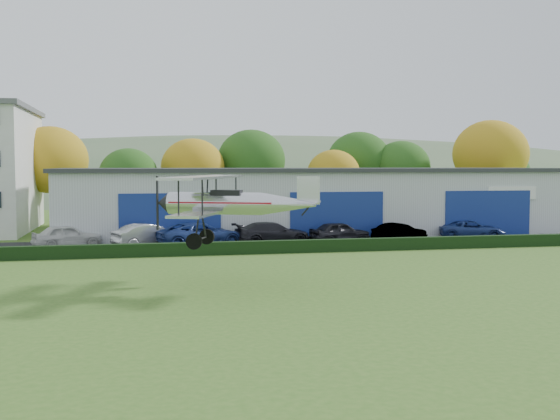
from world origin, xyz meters
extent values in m
plane|color=#3A641F|center=(0.00, 0.00, 0.00)|extent=(300.00, 300.00, 0.00)
cube|color=black|center=(3.00, 21.00, 0.03)|extent=(48.00, 9.00, 0.05)
cube|color=black|center=(3.00, 16.20, 0.40)|extent=(46.00, 0.60, 0.80)
cube|color=#B2B7BC|center=(5.00, 28.00, 2.50)|extent=(40.00, 12.00, 5.00)
cube|color=#2D3033|center=(5.00, 28.00, 5.15)|extent=(40.60, 12.60, 0.30)
cube|color=navy|center=(-7.00, 21.95, 1.80)|extent=(7.00, 0.12, 3.60)
cube|color=navy|center=(5.00, 21.95, 1.80)|extent=(7.00, 0.12, 3.60)
cube|color=navy|center=(17.00, 21.95, 1.80)|extent=(7.00, 0.12, 3.60)
cylinder|color=#3D2614|center=(-17.00, 40.00, 1.57)|extent=(0.36, 0.36, 3.15)
ellipsoid|color=#A77B14|center=(-17.00, 40.00, 6.03)|extent=(6.84, 6.84, 6.16)
cylinder|color=#3D2614|center=(-10.00, 38.00, 1.22)|extent=(0.36, 0.36, 2.45)
ellipsoid|color=#1E4C14|center=(-10.00, 38.00, 4.69)|extent=(5.32, 5.32, 4.79)
cylinder|color=#3D2614|center=(-4.00, 40.00, 1.40)|extent=(0.36, 0.36, 2.80)
ellipsoid|color=#A77B14|center=(-4.00, 40.00, 5.36)|extent=(6.08, 6.08, 5.47)
cylinder|color=#3D2614|center=(2.00, 42.00, 1.57)|extent=(0.36, 0.36, 3.15)
ellipsoid|color=#1E4C14|center=(2.00, 42.00, 6.03)|extent=(6.84, 6.84, 6.16)
cylinder|color=#3D2614|center=(10.00, 40.00, 1.22)|extent=(0.36, 0.36, 2.45)
ellipsoid|color=#A77B14|center=(10.00, 40.00, 4.69)|extent=(5.32, 5.32, 4.79)
cylinder|color=#3D2614|center=(18.00, 42.00, 1.40)|extent=(0.36, 0.36, 2.80)
ellipsoid|color=#1E4C14|center=(18.00, 42.00, 5.36)|extent=(6.08, 6.08, 5.47)
cylinder|color=#3D2614|center=(26.00, 38.00, 1.75)|extent=(0.36, 0.36, 3.50)
ellipsoid|color=#A77B14|center=(26.00, 38.00, 6.70)|extent=(7.60, 7.60, 6.84)
cylinder|color=#3D2614|center=(30.00, 42.00, 1.22)|extent=(0.36, 0.36, 2.45)
ellipsoid|color=#1E4C14|center=(30.00, 42.00, 4.69)|extent=(5.32, 5.32, 4.79)
cylinder|color=#3D2614|center=(14.00, 44.00, 1.57)|extent=(0.36, 0.36, 3.15)
ellipsoid|color=#1E4C14|center=(14.00, 44.00, 6.03)|extent=(6.84, 6.84, 6.16)
ellipsoid|color=#4C6642|center=(20.00, 140.00, -15.40)|extent=(320.00, 196.00, 56.00)
ellipsoid|color=#4C6642|center=(90.00, 140.00, -9.90)|extent=(240.00, 126.00, 36.00)
imported|color=silver|center=(-13.84, 21.62, 0.82)|extent=(4.85, 3.17, 1.54)
imported|color=silver|center=(-8.51, 20.68, 0.84)|extent=(5.08, 3.51, 1.59)
imported|color=navy|center=(-5.05, 20.04, 0.88)|extent=(6.46, 4.23, 1.65)
imported|color=black|center=(-0.11, 20.40, 0.83)|extent=(5.65, 2.98, 1.56)
imported|color=black|center=(4.79, 20.54, 0.80)|extent=(4.68, 2.74, 1.50)
imported|color=gray|center=(9.21, 20.42, 0.72)|extent=(4.27, 2.44, 1.33)
imported|color=navy|center=(15.22, 20.97, 0.72)|extent=(5.25, 3.50, 1.34)
cylinder|color=silver|center=(-5.79, 5.10, 3.81)|extent=(4.34, 2.52, 1.01)
cone|color=silver|center=(-2.66, 3.85, 3.81)|extent=(2.67, 1.85, 1.01)
cone|color=black|center=(-8.03, 5.99, 3.81)|extent=(0.90, 1.15, 1.01)
cube|color=#AC0E1A|center=(-5.48, 4.98, 3.86)|extent=(4.76, 2.71, 0.07)
cube|color=black|center=(-5.27, 4.89, 4.28)|extent=(1.50, 1.12, 0.28)
cube|color=silver|center=(-6.00, 5.18, 3.47)|extent=(4.30, 8.03, 0.11)
cube|color=silver|center=(-6.21, 5.27, 4.99)|extent=(4.57, 8.49, 0.11)
cylinder|color=black|center=(-7.55, 2.66, 4.23)|extent=(0.09, 0.09, 1.46)
cylinder|color=black|center=(-6.61, 2.28, 4.23)|extent=(0.09, 0.09, 1.46)
cylinder|color=black|center=(-5.39, 8.08, 4.23)|extent=(0.09, 0.09, 1.46)
cylinder|color=black|center=(-4.45, 7.71, 4.23)|extent=(0.09, 0.09, 1.46)
cylinder|color=black|center=(-6.35, 4.90, 4.59)|extent=(0.15, 0.25, 0.84)
cylinder|color=black|center=(-6.06, 5.63, 4.59)|extent=(0.15, 0.25, 0.84)
cylinder|color=black|center=(-6.59, 4.91, 2.85)|extent=(0.36, 0.75, 1.38)
cylinder|color=black|center=(-6.24, 5.79, 2.85)|extent=(0.36, 0.75, 1.38)
cylinder|color=black|center=(-6.42, 5.35, 2.18)|extent=(0.86, 2.01, 0.08)
cylinder|color=black|center=(-6.79, 4.41, 2.18)|extent=(0.73, 0.41, 0.72)
cylinder|color=black|center=(-6.04, 6.29, 2.18)|extent=(0.73, 0.41, 0.72)
cylinder|color=black|center=(-1.93, 3.56, 3.53)|extent=(0.41, 0.22, 0.47)
cube|color=silver|center=(-1.93, 3.56, 3.86)|extent=(2.02, 3.09, 0.07)
cube|color=silver|center=(-1.83, 3.52, 4.42)|extent=(0.96, 0.44, 1.24)
cube|color=black|center=(-8.32, 6.11, 3.81)|extent=(0.11, 0.15, 2.47)
camera|label=1|loc=(-9.19, -25.51, 5.53)|focal=43.66mm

